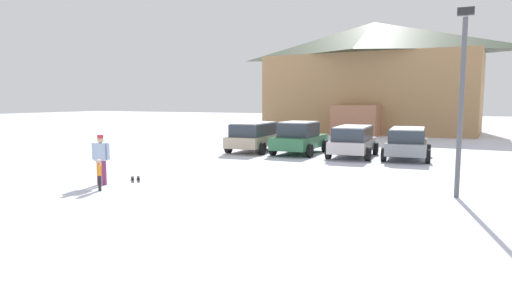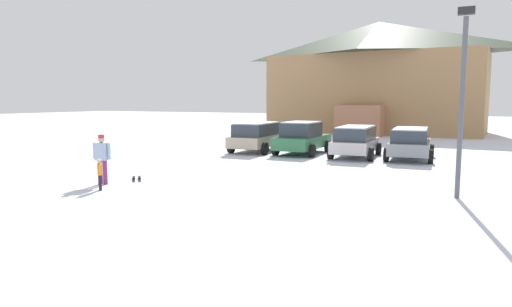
{
  "view_description": "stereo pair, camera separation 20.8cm",
  "coord_description": "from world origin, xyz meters",
  "views": [
    {
      "loc": [
        6.92,
        -7.72,
        2.82
      ],
      "look_at": [
        0.66,
        5.35,
        1.11
      ],
      "focal_mm": 32.0,
      "sensor_mm": 36.0,
      "label": 1
    },
    {
      "loc": [
        7.11,
        -7.62,
        2.82
      ],
      "look_at": [
        0.66,
        5.35,
        1.11
      ],
      "focal_mm": 32.0,
      "sensor_mm": 36.0,
      "label": 2
    }
  ],
  "objects": [
    {
      "name": "parked_green_coupe",
      "position": [
        -1.31,
        14.74,
        0.85
      ],
      "size": [
        2.18,
        4.15,
        1.69
      ],
      "color": "#307147",
      "rests_on": "ground"
    },
    {
      "name": "ski_lodge",
      "position": [
        -1.36,
        33.18,
        4.82
      ],
      "size": [
        18.44,
        10.92,
        9.51
      ],
      "color": "#A47B4F",
      "rests_on": "ground"
    },
    {
      "name": "ground",
      "position": [
        0.0,
        0.0,
        0.0
      ],
      "size": [
        160.0,
        160.0,
        0.0
      ],
      "primitive_type": "plane",
      "color": "silver"
    },
    {
      "name": "skier_child_in_orange_jacket",
      "position": [
        -3.51,
        2.78,
        0.56
      ],
      "size": [
        0.28,
        0.27,
        0.99
      ],
      "color": "black",
      "rests_on": "ground"
    },
    {
      "name": "pair_of_skis",
      "position": [
        -3.85,
        4.85,
        0.02
      ],
      "size": [
        1.07,
        1.17,
        0.08
      ],
      "color": "#2A2423",
      "rests_on": "ground"
    },
    {
      "name": "skier_adult_in_blue_parka",
      "position": [
        -4.18,
        3.57,
        0.94
      ],
      "size": [
        0.6,
        0.34,
        1.67
      ],
      "color": "#7B2E5D",
      "rests_on": "ground"
    },
    {
      "name": "parked_beige_suv",
      "position": [
        -3.91,
        14.69,
        0.86
      ],
      "size": [
        2.33,
        4.34,
        1.59
      ],
      "color": "#BBA88C",
      "rests_on": "ground"
    },
    {
      "name": "lamp_post",
      "position": [
        6.56,
        6.52,
        3.02
      ],
      "size": [
        0.44,
        0.24,
        5.36
      ],
      "color": "#515459",
      "rests_on": "ground"
    },
    {
      "name": "parked_grey_wagon",
      "position": [
        4.09,
        14.88,
        0.82
      ],
      "size": [
        2.37,
        4.22,
        1.5
      ],
      "color": "gray",
      "rests_on": "ground"
    },
    {
      "name": "parked_silver_wagon",
      "position": [
        1.56,
        14.58,
        0.84
      ],
      "size": [
        2.28,
        4.27,
        1.53
      ],
      "color": "beige",
      "rests_on": "ground"
    }
  ]
}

